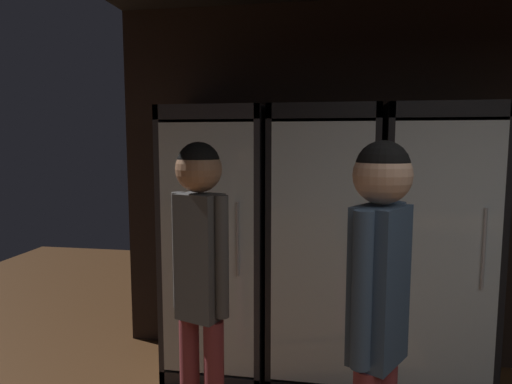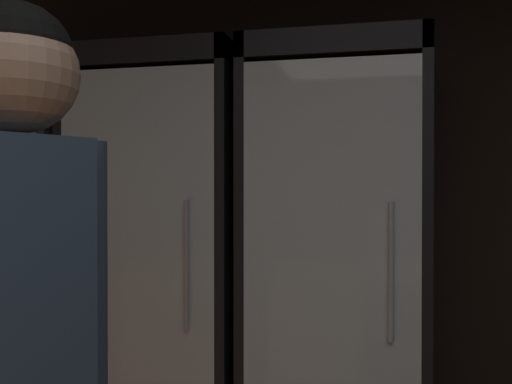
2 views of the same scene
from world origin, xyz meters
TOP-DOWN VIEW (x-y plane):
  - wall_back at (0.00, 3.03)m, footprint 6.00×0.06m
  - cooler_far_left at (-2.12, 2.70)m, footprint 0.73×0.69m
  - cooler_left at (-1.35, 2.70)m, footprint 0.73×0.69m
  - cooler_center at (-0.58, 2.70)m, footprint 0.73×0.69m
  - shopper_near at (-1.93, 1.56)m, footprint 0.32×0.23m
  - shopper_far at (-1.10, 1.24)m, footprint 0.26×0.33m

SIDE VIEW (x-z plane):
  - cooler_far_left at x=-2.12m, z-range -0.02..1.96m
  - cooler_center at x=-0.58m, z-range -0.02..1.97m
  - cooler_left at x=-1.35m, z-range -0.02..1.97m
  - shopper_far at x=-1.10m, z-range 0.23..1.97m
  - shopper_near at x=-1.93m, z-range 0.24..1.98m
  - wall_back at x=0.00m, z-range 0.00..2.80m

